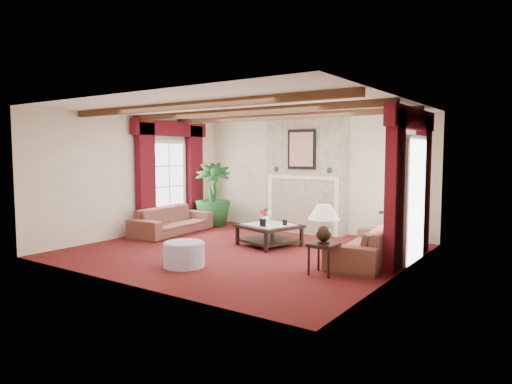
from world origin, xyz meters
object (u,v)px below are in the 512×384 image
Objects in this scene: side_table at (323,259)px; sofa_right at (367,238)px; sofa_left at (172,216)px; ottoman at (184,255)px; potted_palm at (213,208)px; coffee_table at (269,235)px.

sofa_right is at bearing 78.37° from side_table.
side_table is (4.45, -1.20, -0.17)m from sofa_left.
ottoman is at bearing -54.66° from sofa_right.
sofa_left is 4.45× the size of side_table.
sofa_right is 3.21× the size of ottoman.
potted_palm is at bearing 149.45° from side_table.
coffee_table is at bearing 144.28° from side_table.
sofa_left is at bearing 138.53° from ottoman.
potted_palm is 1.73× the size of coffee_table.
potted_palm reaches higher than sofa_right.
sofa_right is 3.13m from ottoman.
sofa_right is at bearing -95.87° from sofa_left.
ottoman is (2.29, -3.47, -0.25)m from potted_palm.
sofa_right is (4.69, -0.02, 0.00)m from sofa_left.
potted_palm is at bearing 170.61° from coffee_table.
sofa_left is 1.20× the size of potted_palm.
sofa_left is 2.07× the size of coffee_table.
potted_palm is 2.84m from coffee_table.
potted_palm is (-4.65, 1.42, 0.04)m from sofa_right.
potted_palm reaches higher than sofa_left.
ottoman is (-0.25, -2.21, -0.02)m from coffee_table.
coffee_table is 1.55× the size of ottoman.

